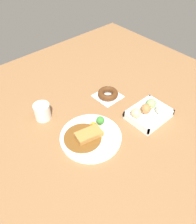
% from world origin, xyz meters
% --- Properties ---
extents(ground_plane, '(1.60, 1.60, 0.00)m').
position_xyz_m(ground_plane, '(0.00, 0.00, 0.00)').
color(ground_plane, brown).
extents(curry_plate, '(0.27, 0.27, 0.07)m').
position_xyz_m(curry_plate, '(0.16, 0.04, 0.01)').
color(curry_plate, white).
rests_on(curry_plate, ground_plane).
extents(donut_box, '(0.19, 0.16, 0.06)m').
position_xyz_m(donut_box, '(-0.15, 0.12, 0.02)').
color(donut_box, white).
rests_on(donut_box, ground_plane).
extents(chocolate_ring_donut, '(0.13, 0.13, 0.04)m').
position_xyz_m(chocolate_ring_donut, '(-0.11, -0.12, 0.02)').
color(chocolate_ring_donut, white).
rests_on(chocolate_ring_donut, ground_plane).
extents(coffee_mug, '(0.08, 0.08, 0.08)m').
position_xyz_m(coffee_mug, '(0.24, -0.21, 0.04)').
color(coffee_mug, silver).
rests_on(coffee_mug, ground_plane).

